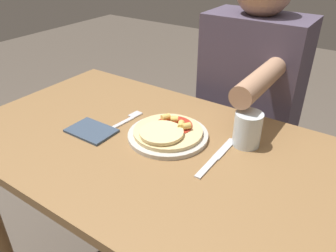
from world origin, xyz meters
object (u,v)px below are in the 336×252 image
Objects in this scene: plate at (168,135)px; fork at (126,121)px; dining_table at (150,175)px; knife at (216,158)px; pizza at (167,131)px; person_diner at (250,96)px; drinking_glass at (247,129)px.

plate is 1.40× the size of fork.
knife is (0.20, 0.04, 0.13)m from dining_table.
pizza is at bearing -1.68° from fork.
person_diner is (0.07, 0.48, -0.03)m from plate.
person_diner is at bearing 81.42° from pizza.
knife is (0.17, -0.01, -0.02)m from pizza.
person_diner is (0.07, 0.49, -0.05)m from pizza.
drinking_glass reaches higher than pizza.
fork is (-0.17, 0.00, -0.00)m from plate.
person_diner reaches higher than drinking_glass.
pizza is at bearing -84.19° from plate.
fork is 1.70× the size of drinking_glass.
pizza reaches higher than knife.
fork is 0.54m from person_diner.
knife is at bearing -108.92° from drinking_glass.
plate reaches higher than dining_table.
drinking_glass is (0.24, 0.16, 0.18)m from dining_table.
drinking_glass is at bearing 14.12° from fork.
fork is at bearing 177.11° from knife.
dining_table is 0.24m from knife.
dining_table is at bearing -147.40° from drinking_glass.
person_diner is at bearing 62.82° from fork.
plate is at bearing -155.15° from drinking_glass.
knife is at bearing -2.89° from fork.
fork is 0.40m from drinking_glass.
knife is (0.17, -0.02, -0.00)m from plate.
fork is at bearing 178.32° from pizza.
fork is 0.14× the size of person_diner.
person_diner reaches higher than fork.
plate is 2.38× the size of drinking_glass.
person_diner is at bearing 81.31° from plate.
pizza is 0.18m from fork.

